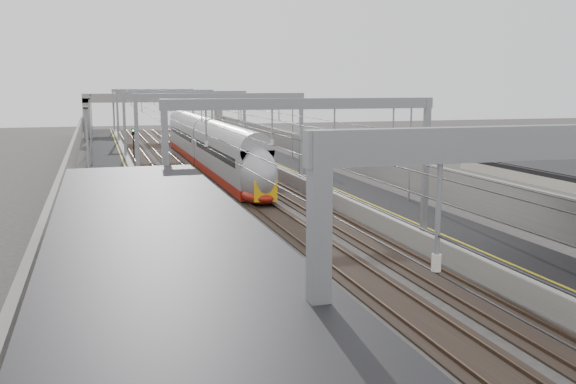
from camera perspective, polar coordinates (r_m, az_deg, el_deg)
platform_left at (r=51.56m, az=-15.22°, el=0.56°), size 4.00×120.00×1.00m
platform_right at (r=54.32m, az=1.89°, el=1.33°), size 4.00×120.00×1.00m
tracks at (r=52.42m, az=-6.43°, el=0.48°), size 11.40×140.00×0.20m
overhead_line at (r=58.34m, az=-7.72°, el=7.38°), size 13.00×140.00×6.60m
canopy_left at (r=9.55m, az=-9.23°, el=-9.58°), size 4.40×30.00×4.24m
overbridge at (r=106.41m, az=-11.84°, el=7.72°), size 22.00×2.20×6.90m
wall_left at (r=51.44m, az=-18.84°, el=1.60°), size 0.30×120.00×3.20m
wall_right at (r=55.27m, az=5.05°, el=2.59°), size 0.30×120.00×3.20m
train at (r=63.07m, az=-6.90°, el=3.73°), size 2.50×45.56×3.96m
signal_green at (r=73.38m, az=-13.59°, el=4.69°), size 0.32×0.32×3.48m
signal_red_near at (r=72.46m, az=-6.84°, el=4.83°), size 0.32×0.32×3.48m
signal_red_far at (r=81.67m, az=-6.40°, el=5.36°), size 0.32×0.32×3.48m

